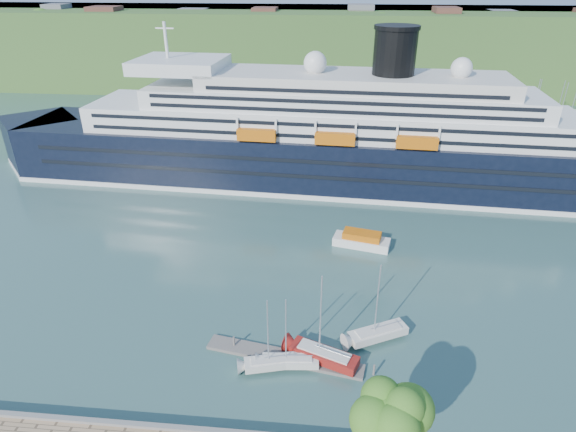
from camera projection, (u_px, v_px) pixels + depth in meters
The scene contains 8 objects.
far_hillside at pixel (328, 47), 163.34m from camera, with size 400.00×50.00×24.00m, color #355622.
cruise_ship at pixel (314, 108), 84.60m from camera, with size 123.81×18.03×27.80m, color black, non-canonical shape.
floating_pontoon at pixel (284, 357), 49.37m from camera, with size 16.45×2.01×0.37m, color gray, non-canonical shape.
sailboat_white_near at pixel (272, 337), 46.29m from camera, with size 6.26×1.74×8.08m, color silver, non-canonical shape.
sailboat_red at pixel (325, 325), 46.53m from camera, with size 7.72×2.14×9.97m, color maroon, non-canonical shape.
sailboat_white_far at pixel (381, 305), 49.74m from camera, with size 7.18×2.00×9.28m, color silver, non-canonical shape.
tender_launch at pixel (362, 239), 68.97m from camera, with size 8.08×2.76×2.23m, color #C55E0B, non-canonical shape.
sailboat_extra at pixel (290, 336), 46.47m from camera, with size 6.21×1.72×8.02m, color silver, non-canonical shape.
Camera 1 is at (2.60, -27.06, 35.63)m, focal length 30.00 mm.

